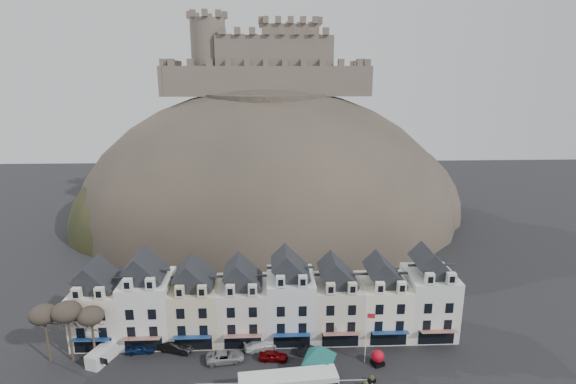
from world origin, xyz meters
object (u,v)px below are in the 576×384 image
object	(u,v)px
car_charcoal	(311,352)
car_navy	(140,348)
white_van	(102,355)
car_white	(260,345)
bus_shelter	(319,353)
car_maroon	(273,356)
flagpole	(367,334)
car_silver	(225,357)
car_black	(175,346)
red_buoy	(378,357)

from	to	relation	value
car_charcoal	car_navy	bearing A→B (deg)	100.20
white_van	car_navy	distance (m)	4.90
car_white	bus_shelter	bearing A→B (deg)	-147.88
car_navy	car_charcoal	size ratio (longest dim) A/B	1.04
car_navy	car_maroon	distance (m)	18.46
bus_shelter	flagpole	size ratio (longest dim) A/B	0.96
car_silver	white_van	bearing A→B (deg)	79.86
car_maroon	car_silver	bearing A→B (deg)	96.91
flagpole	car_silver	distance (m)	19.01
car_silver	car_white	bearing A→B (deg)	-69.67
white_van	car_silver	size ratio (longest dim) A/B	0.93
bus_shelter	car_black	bearing A→B (deg)	-179.16
car_navy	car_silver	xyz separation A→B (m)	(11.89, -2.50, 0.02)
red_buoy	car_black	distance (m)	27.55
car_maroon	car_navy	bearing A→B (deg)	89.13
car_charcoal	bus_shelter	bearing A→B (deg)	-159.03
car_silver	car_charcoal	bearing A→B (deg)	-94.71
car_navy	car_black	world-z (taller)	car_black
car_silver	car_charcoal	world-z (taller)	car_silver
bus_shelter	red_buoy	distance (m)	8.82
car_black	car_maroon	size ratio (longest dim) A/B	1.23
car_black	bus_shelter	bearing A→B (deg)	-91.33
red_buoy	car_maroon	distance (m)	13.84
bus_shelter	white_van	xyz separation A→B (m)	(-28.53, 4.64, -2.76)
flagpole	red_buoy	bearing A→B (deg)	-20.79
red_buoy	car_maroon	world-z (taller)	red_buoy
bus_shelter	car_navy	size ratio (longest dim) A/B	1.78
white_van	car_black	bearing A→B (deg)	31.79
bus_shelter	car_white	world-z (taller)	bus_shelter
white_van	bus_shelter	bearing A→B (deg)	11.12
car_black	car_silver	xyz separation A→B (m)	(7.11, -2.50, -0.07)
car_navy	car_silver	bearing A→B (deg)	-107.38
car_white	car_charcoal	world-z (taller)	car_white
car_charcoal	car_black	bearing A→B (deg)	99.06
car_white	car_charcoal	distance (m)	7.20
red_buoy	car_navy	size ratio (longest dim) A/B	0.53
flagpole	car_black	world-z (taller)	flagpole
flagpole	car_charcoal	xyz separation A→B (m)	(-7.05, 1.63, -3.64)
bus_shelter	car_charcoal	world-z (taller)	bus_shelter
bus_shelter	car_black	size ratio (longest dim) A/B	1.51
car_maroon	car_charcoal	size ratio (longest dim) A/B	1.00
white_van	car_white	bearing A→B (deg)	25.47
car_silver	car_maroon	distance (m)	6.40
flagpole	car_charcoal	distance (m)	8.10
car_navy	white_van	bearing A→B (deg)	107.09
car_silver	car_navy	bearing A→B (deg)	70.15
red_buoy	car_charcoal	world-z (taller)	red_buoy
car_silver	flagpole	bearing A→B (deg)	-100.93
flagpole	car_white	size ratio (longest dim) A/B	1.61
car_black	car_white	bearing A→B (deg)	-72.59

